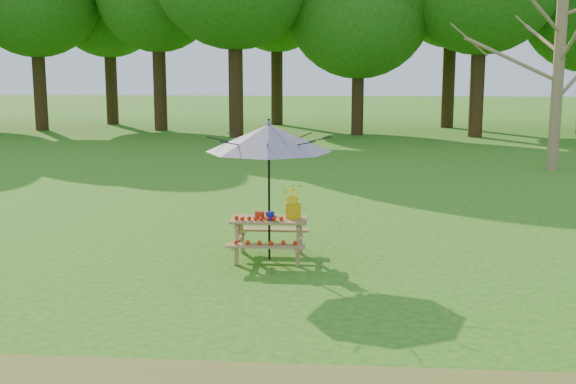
{
  "coord_description": "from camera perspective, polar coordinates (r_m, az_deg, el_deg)",
  "views": [
    {
      "loc": [
        -0.66,
        -9.28,
        3.1
      ],
      "look_at": [
        -1.56,
        1.84,
        1.1
      ],
      "focal_mm": 45.0,
      "sensor_mm": 36.0,
      "label": 1
    }
  ],
  "objects": [
    {
      "name": "patio_umbrella",
      "position": [
        11.25,
        -1.53,
        4.28
      ],
      "size": [
        2.14,
        2.14,
        2.25
      ],
      "color": "black",
      "rests_on": "ground"
    },
    {
      "name": "ground",
      "position": [
        9.81,
        8.35,
        -8.38
      ],
      "size": [
        120.0,
        120.0,
        0.0
      ],
      "primitive_type": "plane",
      "color": "#256A14",
      "rests_on": "ground"
    },
    {
      "name": "tomatoes_row",
      "position": [
        11.28,
        -2.35,
        -2.1
      ],
      "size": [
        0.77,
        0.13,
        0.07
      ],
      "primitive_type": null,
      "color": "red",
      "rests_on": "picnic_table"
    },
    {
      "name": "produce_bins",
      "position": [
        11.45,
        -1.71,
        -1.82
      ],
      "size": [
        0.32,
        0.43,
        0.13
      ],
      "color": "red",
      "rests_on": "picnic_table"
    },
    {
      "name": "picnic_table",
      "position": [
        11.52,
        -1.49,
        -3.77
      ],
      "size": [
        1.2,
        1.32,
        0.67
      ],
      "color": "#9F6D48",
      "rests_on": "ground"
    },
    {
      "name": "flower_bucket",
      "position": [
        11.41,
        0.41,
        -0.6
      ],
      "size": [
        0.36,
        0.32,
        0.56
      ],
      "color": "#EAB00C",
      "rests_on": "picnic_table"
    }
  ]
}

